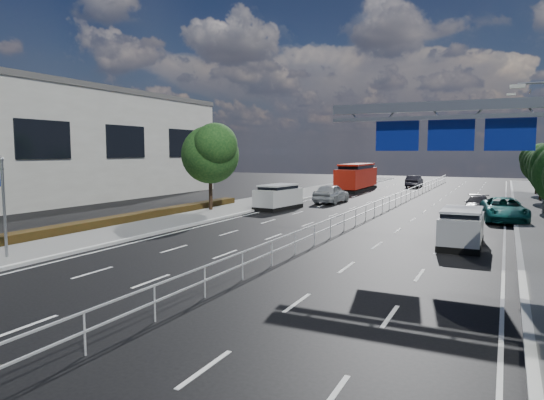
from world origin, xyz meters
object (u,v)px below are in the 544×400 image
at_px(parked_car_dark, 478,205).
at_px(parked_car_teal, 504,209).
at_px(near_car_silver, 331,193).
at_px(silver_minivan, 462,228).
at_px(red_bus, 357,177).
at_px(near_car_dark, 414,181).
at_px(overhead_gantry, 468,128).
at_px(white_minivan, 278,197).

bearing_deg(parked_car_dark, parked_car_teal, -65.27).
xyz_separation_m(near_car_silver, silver_minivan, (12.16, -16.23, 0.05)).
distance_m(red_bus, near_car_dark, 9.96).
xyz_separation_m(overhead_gantry, white_minivan, (-14.61, 11.36, -4.63)).
bearing_deg(near_car_silver, red_bus, -80.66).
distance_m(white_minivan, near_car_dark, 29.89).
height_order(near_car_silver, silver_minivan, silver_minivan).
bearing_deg(parked_car_teal, white_minivan, 174.44).
relative_size(red_bus, near_car_dark, 2.30).
xyz_separation_m(overhead_gantry, near_car_dark, (-9.03, 40.72, -4.84)).
bearing_deg(silver_minivan, red_bus, 114.16).
bearing_deg(parked_car_dark, near_car_silver, 169.78).
distance_m(overhead_gantry, near_car_silver, 22.20).
bearing_deg(overhead_gantry, white_minivan, 142.13).
distance_m(overhead_gantry, parked_car_teal, 12.95).
xyz_separation_m(red_bus, near_car_silver, (1.84, -14.48, -0.80)).
bearing_deg(parked_car_teal, parked_car_dark, 107.76).
bearing_deg(overhead_gantry, silver_minivan, 98.74).
distance_m(red_bus, parked_car_teal, 25.79).
relative_size(white_minivan, near_car_silver, 0.96).
distance_m(white_minivan, red_bus, 20.94).
xyz_separation_m(white_minivan, silver_minivan, (14.37, -9.80, -0.07)).
bearing_deg(near_car_silver, white_minivan, 73.20).
distance_m(near_car_silver, silver_minivan, 20.28).
distance_m(overhead_gantry, red_bus, 35.50).
xyz_separation_m(near_car_dark, silver_minivan, (8.79, -39.16, 0.14)).
distance_m(red_bus, parked_car_dark, 21.71).
bearing_deg(red_bus, near_car_dark, 57.18).
bearing_deg(near_car_dark, parked_car_teal, 109.63).
distance_m(overhead_gantry, parked_car_dark, 16.49).
distance_m(near_car_dark, parked_car_dark, 26.50).
height_order(silver_minivan, parked_car_dark, silver_minivan).
relative_size(red_bus, parked_car_dark, 2.43).
relative_size(parked_car_teal, parked_car_dark, 1.28).
bearing_deg(parked_car_teal, silver_minivan, -107.38).
relative_size(red_bus, parked_car_teal, 1.91).
bearing_deg(parked_car_dark, near_car_dark, 108.83).
bearing_deg(near_car_dark, red_bus, 57.77).
bearing_deg(parked_car_teal, red_bus, 120.28).
bearing_deg(white_minivan, red_bus, 96.22).
xyz_separation_m(near_car_dark, parked_car_dark, (8.79, -25.00, -0.13)).
relative_size(red_bus, silver_minivan, 2.40).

